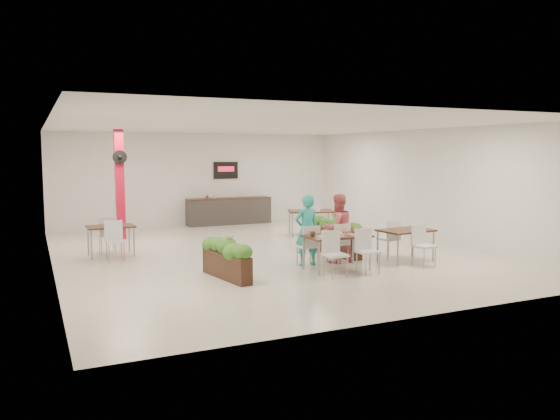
# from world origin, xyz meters

# --- Properties ---
(ground) EXTENTS (12.00, 12.00, 0.00)m
(ground) POSITION_xyz_m (0.00, 0.00, 0.00)
(ground) COLOR beige
(ground) RESTS_ON ground
(room_shell) EXTENTS (10.10, 12.10, 3.22)m
(room_shell) POSITION_xyz_m (0.00, 0.00, 2.01)
(room_shell) COLOR white
(room_shell) RESTS_ON ground
(red_column) EXTENTS (0.40, 0.41, 3.20)m
(red_column) POSITION_xyz_m (-3.00, 3.79, 1.64)
(red_column) COLOR #B40C27
(red_column) RESTS_ON ground
(service_counter) EXTENTS (3.00, 0.64, 2.20)m
(service_counter) POSITION_xyz_m (1.00, 5.65, 0.49)
(service_counter) COLOR #332F2D
(service_counter) RESTS_ON ground
(main_table) EXTENTS (1.42, 1.64, 0.92)m
(main_table) POSITION_xyz_m (0.61, -2.48, 0.64)
(main_table) COLOR #331A11
(main_table) RESTS_ON ground
(diner_man) EXTENTS (0.59, 0.39, 1.60)m
(diner_man) POSITION_xyz_m (0.22, -1.83, 0.80)
(diner_man) COLOR #29B2A6
(diner_man) RESTS_ON ground
(diner_woman) EXTENTS (0.79, 0.62, 1.60)m
(diner_woman) POSITION_xyz_m (1.02, -1.83, 0.80)
(diner_woman) COLOR #EB686F
(diner_woman) RESTS_ON ground
(planter_left) EXTENTS (0.62, 1.67, 0.88)m
(planter_left) POSITION_xyz_m (-1.85, -2.31, 0.48)
(planter_left) COLOR black
(planter_left) RESTS_ON ground
(planter_right) EXTENTS (0.47, 1.99, 1.04)m
(planter_right) POSITION_xyz_m (1.48, -0.94, 0.50)
(planter_right) COLOR black
(planter_right) RESTS_ON ground
(side_table_a) EXTENTS (1.13, 1.63, 0.92)m
(side_table_a) POSITION_xyz_m (-3.63, 1.17, 0.62)
(side_table_a) COLOR #331A11
(side_table_a) RESTS_ON ground
(side_table_b) EXTENTS (1.59, 1.67, 0.92)m
(side_table_b) POSITION_xyz_m (2.49, 2.27, 0.64)
(side_table_b) COLOR #331A11
(side_table_b) RESTS_ON ground
(side_table_c) EXTENTS (1.28, 1.65, 0.92)m
(side_table_c) POSITION_xyz_m (2.51, -2.39, 0.63)
(side_table_c) COLOR #331A11
(side_table_c) RESTS_ON ground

